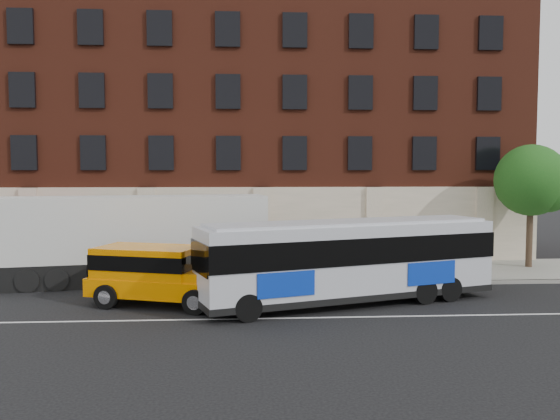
{
  "coord_description": "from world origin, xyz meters",
  "views": [
    {
      "loc": [
        -0.98,
        -19.35,
        5.12
      ],
      "look_at": [
        0.57,
        5.5,
        3.38
      ],
      "focal_mm": 37.83,
      "sensor_mm": 36.0,
      "label": 1
    }
  ],
  "objects": [
    {
      "name": "shipping_container",
      "position": [
        -5.83,
        7.3,
        1.93
      ],
      "size": [
        11.92,
        4.37,
        3.89
      ],
      "color": "black",
      "rests_on": "ground"
    },
    {
      "name": "city_bus",
      "position": [
        3.01,
        2.51,
        1.75
      ],
      "size": [
        11.75,
        5.96,
        3.17
      ],
      "color": "#B7BAC3",
      "rests_on": "ground"
    },
    {
      "name": "sidewalk",
      "position": [
        0.0,
        9.0,
        0.07
      ],
      "size": [
        60.0,
        6.0,
        0.15
      ],
      "primitive_type": "cube",
      "color": "gray",
      "rests_on": "ground"
    },
    {
      "name": "sign_pole",
      "position": [
        -8.5,
        6.15,
        1.45
      ],
      "size": [
        0.3,
        0.2,
        2.5
      ],
      "color": "gray",
      "rests_on": "ground"
    },
    {
      "name": "lane_line",
      "position": [
        0.0,
        0.5,
        0.01
      ],
      "size": [
        60.0,
        0.12,
        0.01
      ],
      "primitive_type": "cube",
      "color": "silver",
      "rests_on": "ground"
    },
    {
      "name": "ground",
      "position": [
        0.0,
        0.0,
        0.0
      ],
      "size": [
        120.0,
        120.0,
        0.0
      ],
      "primitive_type": "plane",
      "color": "black",
      "rests_on": "ground"
    },
    {
      "name": "kerb",
      "position": [
        0.0,
        6.0,
        0.07
      ],
      "size": [
        60.0,
        0.25,
        0.15
      ],
      "primitive_type": "cube",
      "color": "gray",
      "rests_on": "ground"
    },
    {
      "name": "yellow_suv",
      "position": [
        -4.25,
        2.88,
        1.26
      ],
      "size": [
        5.89,
        3.8,
        2.19
      ],
      "color": "#FF8600",
      "rests_on": "ground"
    },
    {
      "name": "building",
      "position": [
        -0.01,
        16.92,
        7.58
      ],
      "size": [
        30.0,
        12.1,
        15.0
      ],
      "color": "#5A2315",
      "rests_on": "sidewalk"
    },
    {
      "name": "street_tree",
      "position": [
        13.54,
        9.48,
        4.41
      ],
      "size": [
        3.6,
        3.6,
        6.2
      ],
      "color": "#322219",
      "rests_on": "sidewalk"
    }
  ]
}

